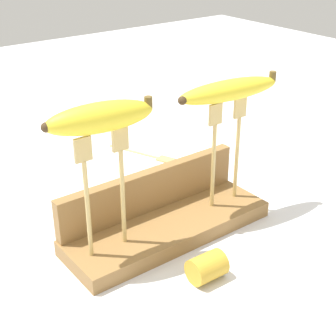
# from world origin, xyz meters

# --- Properties ---
(ground_plane) EXTENTS (3.00, 3.00, 0.00)m
(ground_plane) POSITION_xyz_m (0.00, 0.00, 0.00)
(ground_plane) COLOR silver
(wooden_board) EXTENTS (0.36, 0.12, 0.03)m
(wooden_board) POSITION_xyz_m (0.00, 0.00, 0.01)
(wooden_board) COLOR olive
(wooden_board) RESTS_ON ground
(board_backstop) EXTENTS (0.36, 0.02, 0.07)m
(board_backstop) POSITION_xyz_m (0.00, 0.05, 0.06)
(board_backstop) COLOR olive
(board_backstop) RESTS_ON wooden_board
(fork_stand_left) EXTENTS (0.09, 0.01, 0.19)m
(fork_stand_left) POSITION_xyz_m (-0.12, -0.01, 0.14)
(fork_stand_left) COLOR tan
(fork_stand_left) RESTS_ON wooden_board
(fork_stand_right) EXTENTS (0.08, 0.01, 0.19)m
(fork_stand_right) POSITION_xyz_m (0.12, -0.01, 0.14)
(fork_stand_right) COLOR tan
(fork_stand_right) RESTS_ON wooden_board
(banana_raised_left) EXTENTS (0.16, 0.07, 0.04)m
(banana_raised_left) POSITION_xyz_m (-0.12, -0.01, 0.24)
(banana_raised_left) COLOR yellow
(banana_raised_left) RESTS_ON fork_stand_left
(banana_raised_right) EXTENTS (0.20, 0.06, 0.04)m
(banana_raised_right) POSITION_xyz_m (0.12, -0.01, 0.24)
(banana_raised_right) COLOR yellow
(banana_raised_right) RESTS_ON fork_stand_right
(fork_fallen_near) EXTENTS (0.08, 0.16, 0.01)m
(fork_fallen_near) POSITION_xyz_m (0.16, 0.28, 0.00)
(fork_fallen_near) COLOR tan
(fork_fallen_near) RESTS_ON ground
(banana_chunk_near) EXTENTS (0.06, 0.04, 0.04)m
(banana_chunk_near) POSITION_xyz_m (-0.02, -0.13, 0.02)
(banana_chunk_near) COLOR gold
(banana_chunk_near) RESTS_ON ground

